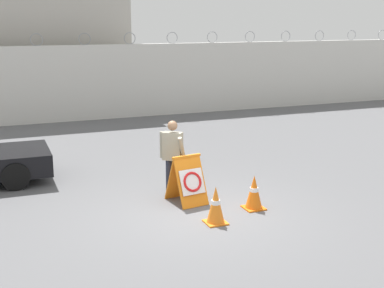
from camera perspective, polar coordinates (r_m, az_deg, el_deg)
ground_plane at (r=10.92m, az=0.40°, el=-7.49°), size 90.00×90.00×0.00m
perimeter_wall at (r=21.10m, az=-11.18°, el=6.44°), size 36.00×0.30×3.34m
building_block at (r=24.28m, az=-18.64°, el=10.25°), size 9.07×5.07×5.75m
barricade_sign at (r=11.42m, az=-0.45°, el=-3.81°), size 0.76×0.93×1.04m
security_guard at (r=11.82m, az=-2.08°, el=-1.11°), size 0.51×0.63×1.69m
traffic_cone_near at (r=11.19m, az=6.63°, el=-5.14°), size 0.41×0.41×0.72m
traffic_cone_mid at (r=10.35m, az=2.54°, el=-6.53°), size 0.41×0.41×0.74m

